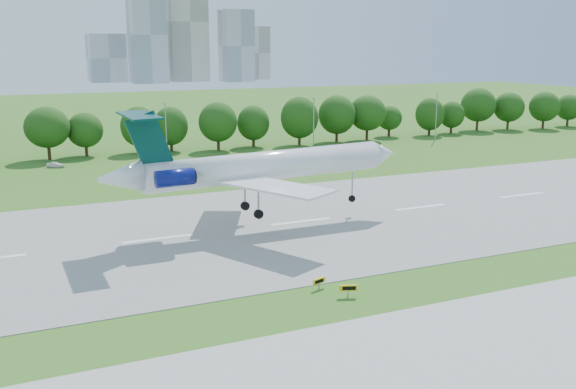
# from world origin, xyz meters

# --- Properties ---
(ground) EXTENTS (600.00, 600.00, 0.00)m
(ground) POSITION_xyz_m (0.00, 0.00, 0.00)
(ground) COLOR #38631A
(ground) RESTS_ON ground
(runway) EXTENTS (400.00, 45.00, 0.08)m
(runway) POSITION_xyz_m (0.00, 25.00, 0.04)
(runway) COLOR gray
(runway) RESTS_ON ground
(tree_line) EXTENTS (288.40, 8.40, 10.40)m
(tree_line) POSITION_xyz_m (0.00, 92.00, 6.19)
(tree_line) COLOR #382314
(tree_line) RESTS_ON ground
(light_poles) EXTENTS (175.90, 0.25, 12.19)m
(light_poles) POSITION_xyz_m (-2.50, 82.00, 6.34)
(light_poles) COLOR gray
(light_poles) RESTS_ON ground
(skyline) EXTENTS (127.00, 52.00, 80.00)m
(skyline) POSITION_xyz_m (100.16, 390.61, 30.46)
(skyline) COLOR #B2B2B7
(skyline) RESTS_ON ground
(airliner) EXTENTS (42.12, 30.81, 14.41)m
(airliner) POSITION_xyz_m (12.81, 24.97, 8.45)
(airliner) COLOR white
(airliner) RESTS_ON ground
(taxi_sign_centre) EXTENTS (1.59, 0.68, 1.13)m
(taxi_sign_centre) POSITION_xyz_m (10.98, 1.49, 0.83)
(taxi_sign_centre) COLOR gray
(taxi_sign_centre) RESTS_ON ground
(taxi_sign_right) EXTENTS (1.74, 0.78, 1.25)m
(taxi_sign_right) POSITION_xyz_m (12.59, -1.57, 0.92)
(taxi_sign_right) COLOR gray
(taxi_sign_right) RESTS_ON ground
(service_vehicle_b) EXTENTS (3.70, 2.92, 1.18)m
(service_vehicle_b) POSITION_xyz_m (-7.69, 82.33, 0.59)
(service_vehicle_b) COLOR white
(service_vehicle_b) RESTS_ON ground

